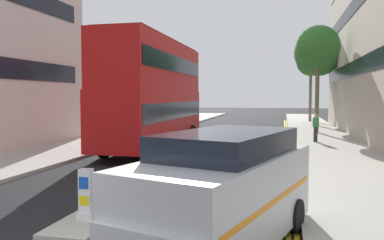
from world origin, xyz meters
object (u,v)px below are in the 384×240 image
double_decker_bus_away (154,91)px  taxi_minivan (222,191)px  keep_left_bollard (86,197)px  pedestrian_far (316,127)px

double_decker_bus_away → taxi_minivan: 13.94m
keep_left_bollard → double_decker_bus_away: size_ratio=0.10×
double_decker_bus_away → pedestrian_far: (8.39, 4.08, -2.04)m
keep_left_bollard → pedestrian_far: bearing=69.7°
taxi_minivan → pedestrian_far: 16.97m
taxi_minivan → pedestrian_far: size_ratio=3.18×
pedestrian_far → taxi_minivan: bearing=-99.7°
pedestrian_far → keep_left_bollard: bearing=-110.3°
double_decker_bus_away → pedestrian_far: size_ratio=6.68×
keep_left_bollard → double_decker_bus_away: double_decker_bus_away is taller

